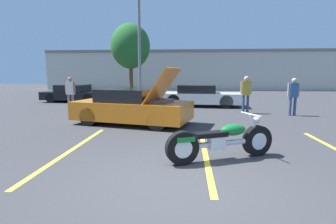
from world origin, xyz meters
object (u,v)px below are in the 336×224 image
Objects in this scene: parked_car_right_row at (199,96)px; light_pole at (141,39)px; spectator_near_motorcycle at (293,93)px; spectator_by_show_car at (70,91)px; spectator_far_lot at (246,91)px; parked_car_left_row at (75,94)px; show_car_hood_open at (133,107)px; motorcycle at (221,141)px; tree_background at (130,46)px.

light_pole is at bearing 159.04° from parked_car_right_row.
parked_car_right_row is 2.82× the size of spectator_near_motorcycle.
spectator_far_lot is (8.55, -0.14, 0.04)m from spectator_by_show_car.
parked_car_left_row is at bearing 158.67° from spectator_near_motorcycle.
show_car_hood_open is 2.62× the size of spectator_far_lot.
spectator_far_lot is at bearing 50.56° from motorcycle.
spectator_by_show_car is at bearing -124.72° from light_pole.
spectator_far_lot is at bearing -18.06° from parked_car_left_row.
motorcycle is at bearing -71.30° from tree_background.
parked_car_right_row is at bearing 77.95° from show_car_hood_open.
spectator_near_motorcycle is at bearing -47.52° from tree_background.
motorcycle is 0.57× the size of parked_car_left_row.
spectator_by_show_car reaches higher than parked_car_right_row.
parked_car_left_row is 10.98m from spectator_far_lot.
show_car_hood_open is at bearing -159.89° from spectator_near_motorcycle.
tree_background is 10.33m from spectator_by_show_car.
spectator_far_lot is at bearing -52.47° from tree_background.
light_pole is 4.34× the size of spectator_near_motorcycle.
parked_car_right_row is 2.70× the size of spectator_far_lot.
spectator_far_lot is at bearing -0.91° from spectator_by_show_car.
show_car_hood_open reaches higher than parked_car_right_row.
spectator_far_lot reaches higher than spectator_by_show_car.
show_car_hood_open is 2.71× the size of spectator_by_show_car.
spectator_near_motorcycle is (12.08, -4.71, 0.46)m from parked_car_left_row.
spectator_near_motorcycle is 10.51m from spectator_by_show_car.
light_pole reaches higher than spectator_by_show_car.
parked_car_left_row reaches higher than motorcycle.
parked_car_left_row is 2.52× the size of spectator_near_motorcycle.
tree_background is 1.44× the size of parked_car_left_row.
show_car_hood_open reaches higher than motorcycle.
show_car_hood_open is at bearing -39.14° from spectator_by_show_car.
motorcycle is 13.77m from parked_car_left_row.
spectator_near_motorcycle is at bearing 34.91° from motorcycle.
motorcycle is 7.17m from spectator_far_lot.
spectator_far_lot reaches higher than motorcycle.
parked_car_right_row is (-0.12, 9.35, 0.17)m from motorcycle.
tree_background is 9.96m from parked_car_right_row.
light_pole is 4.15× the size of spectator_far_lot.
show_car_hood_open is (-2.79, 3.91, 0.21)m from motorcycle.
tree_background is 7.22m from parked_car_left_row.
spectator_near_motorcycle is (6.68, 2.45, 0.35)m from show_car_hood_open.
motorcycle is (3.77, -11.09, -3.57)m from light_pole.
spectator_near_motorcycle reaches higher than motorcycle.
light_pole is at bearing 148.23° from spectator_near_motorcycle.
tree_background reaches higher than spectator_far_lot.
tree_background is at bearing 85.07° from motorcycle.
spectator_near_motorcycle is at bearing -16.89° from parked_car_left_row.
tree_background is 14.52m from spectator_near_motorcycle.
spectator_near_motorcycle is (7.66, -4.74, -3.00)m from light_pole.
tree_background reaches higher than spectator_near_motorcycle.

